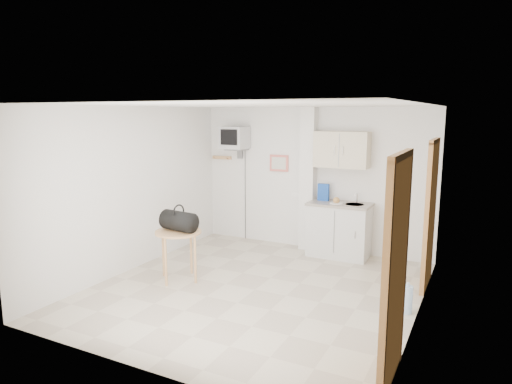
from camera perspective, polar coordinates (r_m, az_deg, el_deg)
The scene contains 7 objects.
ground at distance 6.42m, azimuth -0.11°, elevation -12.10°, with size 4.50×4.50×0.00m, color #C3B59E.
room_envelope at distance 5.99m, azimuth 2.31°, elevation 1.57°, with size 4.24×4.54×2.55m.
kitchenette at distance 7.78m, azimuth 10.42°, elevation -2.15°, with size 1.03×0.58×2.10m.
crt_television at distance 8.43m, azimuth -2.66°, elevation 6.70°, with size 0.44×0.45×2.15m.
round_table at distance 6.68m, azimuth -9.68°, elevation -5.61°, with size 0.66×0.66×0.73m.
duffel_bag at distance 6.63m, azimuth -9.61°, elevation -3.57°, with size 0.56×0.36×0.39m.
water_bottle at distance 5.96m, azimuth 18.37°, elevation -12.62°, with size 0.13×0.13×0.39m.
Camera 1 is at (2.71, -5.30, 2.40)m, focal length 32.00 mm.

